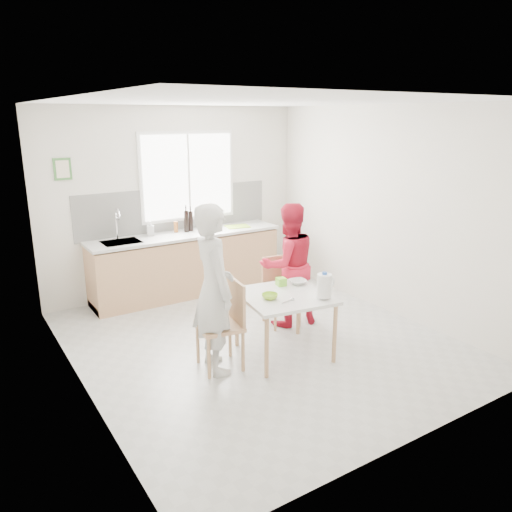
{
  "coord_description": "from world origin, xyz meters",
  "views": [
    {
      "loc": [
        -2.92,
        -4.52,
        2.56
      ],
      "look_at": [
        0.09,
        0.2,
        0.98
      ],
      "focal_mm": 35.0,
      "sensor_mm": 36.0,
      "label": 1
    }
  ],
  "objects_px": {
    "chair_far": "(279,287)",
    "wine_bottle_b": "(191,221)",
    "chair_left": "(226,321)",
    "bowl_white": "(298,282)",
    "wine_bottle_a": "(186,221)",
    "milk_jug": "(324,285)",
    "bowl_green": "(270,296)",
    "person_white": "(214,289)",
    "person_red": "(288,265)",
    "dining_table": "(284,301)"
  },
  "relations": [
    {
      "from": "person_white",
      "to": "wine_bottle_b",
      "type": "xyz_separation_m",
      "value": [
        0.86,
        2.35,
        0.19
      ]
    },
    {
      "from": "chair_left",
      "to": "bowl_white",
      "type": "distance_m",
      "value": 1.03
    },
    {
      "from": "person_red",
      "to": "wine_bottle_a",
      "type": "height_order",
      "value": "person_red"
    },
    {
      "from": "chair_far",
      "to": "wine_bottle_a",
      "type": "bearing_deg",
      "value": 114.38
    },
    {
      "from": "bowl_white",
      "to": "milk_jug",
      "type": "xyz_separation_m",
      "value": [
        -0.05,
        -0.53,
        0.12
      ]
    },
    {
      "from": "dining_table",
      "to": "bowl_green",
      "type": "height_order",
      "value": "bowl_green"
    },
    {
      "from": "person_white",
      "to": "dining_table",
      "type": "bearing_deg",
      "value": -90.0
    },
    {
      "from": "bowl_white",
      "to": "chair_far",
      "type": "bearing_deg",
      "value": 76.44
    },
    {
      "from": "chair_far",
      "to": "wine_bottle_b",
      "type": "height_order",
      "value": "wine_bottle_b"
    },
    {
      "from": "person_red",
      "to": "wine_bottle_a",
      "type": "relative_size",
      "value": 4.84
    },
    {
      "from": "bowl_green",
      "to": "wine_bottle_a",
      "type": "distance_m",
      "value": 2.49
    },
    {
      "from": "chair_far",
      "to": "person_red",
      "type": "relative_size",
      "value": 0.55
    },
    {
      "from": "chair_left",
      "to": "person_red",
      "type": "relative_size",
      "value": 0.6
    },
    {
      "from": "bowl_white",
      "to": "wine_bottle_b",
      "type": "distance_m",
      "value": 2.3
    },
    {
      "from": "chair_far",
      "to": "wine_bottle_a",
      "type": "xyz_separation_m",
      "value": [
        -0.48,
        1.69,
        0.61
      ]
    },
    {
      "from": "bowl_green",
      "to": "bowl_white",
      "type": "height_order",
      "value": "bowl_green"
    },
    {
      "from": "wine_bottle_a",
      "to": "wine_bottle_b",
      "type": "height_order",
      "value": "wine_bottle_a"
    },
    {
      "from": "person_white",
      "to": "person_red",
      "type": "xyz_separation_m",
      "value": [
        1.33,
        0.55,
        -0.1
      ]
    },
    {
      "from": "person_white",
      "to": "person_red",
      "type": "distance_m",
      "value": 1.45
    },
    {
      "from": "wine_bottle_b",
      "to": "milk_jug",
      "type": "bearing_deg",
      "value": -85.72
    },
    {
      "from": "person_red",
      "to": "bowl_white",
      "type": "relative_size",
      "value": 7.81
    },
    {
      "from": "dining_table",
      "to": "milk_jug",
      "type": "xyz_separation_m",
      "value": [
        0.28,
        -0.32,
        0.22
      ]
    },
    {
      "from": "bowl_green",
      "to": "wine_bottle_b",
      "type": "height_order",
      "value": "wine_bottle_b"
    },
    {
      "from": "chair_left",
      "to": "person_white",
      "type": "distance_m",
      "value": 0.38
    },
    {
      "from": "wine_bottle_a",
      "to": "chair_far",
      "type": "bearing_deg",
      "value": -74.12
    },
    {
      "from": "chair_left",
      "to": "wine_bottle_b",
      "type": "distance_m",
      "value": 2.54
    },
    {
      "from": "person_white",
      "to": "wine_bottle_a",
      "type": "distance_m",
      "value": 2.46
    },
    {
      "from": "person_white",
      "to": "bowl_white",
      "type": "distance_m",
      "value": 1.14
    },
    {
      "from": "person_white",
      "to": "person_red",
      "type": "bearing_deg",
      "value": -59.0
    },
    {
      "from": "chair_left",
      "to": "milk_jug",
      "type": "distance_m",
      "value": 1.09
    },
    {
      "from": "chair_far",
      "to": "person_white",
      "type": "height_order",
      "value": "person_white"
    },
    {
      "from": "person_red",
      "to": "bowl_white",
      "type": "distance_m",
      "value": 0.51
    },
    {
      "from": "chair_left",
      "to": "person_red",
      "type": "distance_m",
      "value": 1.36
    },
    {
      "from": "bowl_green",
      "to": "milk_jug",
      "type": "bearing_deg",
      "value": -32.14
    },
    {
      "from": "person_white",
      "to": "milk_jug",
      "type": "bearing_deg",
      "value": -103.93
    },
    {
      "from": "bowl_white",
      "to": "bowl_green",
      "type": "bearing_deg",
      "value": -157.54
    },
    {
      "from": "milk_jug",
      "to": "wine_bottle_b",
      "type": "relative_size",
      "value": 0.91
    },
    {
      "from": "person_white",
      "to": "bowl_green",
      "type": "distance_m",
      "value": 0.62
    },
    {
      "from": "person_red",
      "to": "wine_bottle_b",
      "type": "height_order",
      "value": "person_red"
    },
    {
      "from": "chair_left",
      "to": "wine_bottle_a",
      "type": "xyz_separation_m",
      "value": [
        0.66,
        2.34,
        0.57
      ]
    },
    {
      "from": "chair_far",
      "to": "bowl_white",
      "type": "height_order",
      "value": "chair_far"
    },
    {
      "from": "wine_bottle_b",
      "to": "person_red",
      "type": "bearing_deg",
      "value": -75.4
    },
    {
      "from": "chair_left",
      "to": "wine_bottle_a",
      "type": "bearing_deg",
      "value": 172.77
    },
    {
      "from": "chair_far",
      "to": "wine_bottle_b",
      "type": "xyz_separation_m",
      "value": [
        -0.4,
        1.71,
        0.6
      ]
    },
    {
      "from": "wine_bottle_a",
      "to": "bowl_white",
      "type": "bearing_deg",
      "value": -81.19
    },
    {
      "from": "wine_bottle_a",
      "to": "bowl_green",
      "type": "bearing_deg",
      "value": -94.47
    },
    {
      "from": "chair_far",
      "to": "wine_bottle_b",
      "type": "bearing_deg",
      "value": 111.53
    },
    {
      "from": "dining_table",
      "to": "wine_bottle_a",
      "type": "relative_size",
      "value": 3.22
    },
    {
      "from": "dining_table",
      "to": "chair_far",
      "type": "relative_size",
      "value": 1.21
    },
    {
      "from": "chair_far",
      "to": "bowl_white",
      "type": "relative_size",
      "value": 4.3
    }
  ]
}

